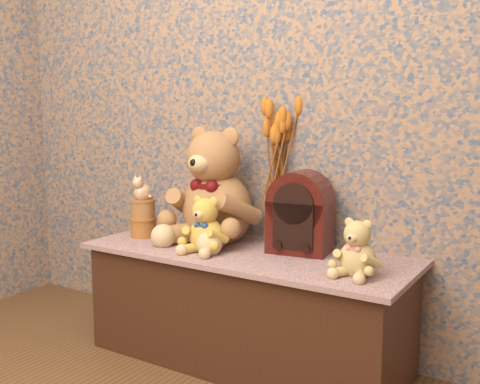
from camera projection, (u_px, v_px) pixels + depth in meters
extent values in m
cube|color=#3D597D|center=(279.00, 37.00, 2.29)|extent=(3.00, 0.10, 2.60)
cube|color=#394174|center=(247.00, 306.00, 2.23)|extent=(1.31, 0.52, 0.46)
cylinder|color=tan|center=(277.00, 219.00, 2.34)|extent=(0.12, 0.12, 0.19)
cylinder|color=#B69335|center=(144.00, 227.00, 2.44)|extent=(0.12, 0.12, 0.08)
cylinder|color=tan|center=(143.00, 209.00, 2.43)|extent=(0.11, 0.11, 0.08)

